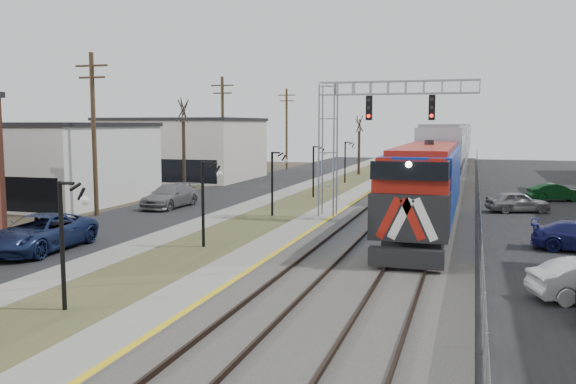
% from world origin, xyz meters
% --- Properties ---
extents(street_west, '(7.00, 120.00, 0.04)m').
position_xyz_m(street_west, '(-11.50, 35.00, 0.02)').
color(street_west, black).
rests_on(street_west, ground).
extents(sidewalk, '(2.00, 120.00, 0.08)m').
position_xyz_m(sidewalk, '(-7.00, 35.00, 0.04)').
color(sidewalk, gray).
rests_on(sidewalk, ground).
extents(grass_median, '(4.00, 120.00, 0.06)m').
position_xyz_m(grass_median, '(-4.00, 35.00, 0.03)').
color(grass_median, '#454C28').
rests_on(grass_median, ground).
extents(platform, '(2.00, 120.00, 0.24)m').
position_xyz_m(platform, '(-1.00, 35.00, 0.12)').
color(platform, gray).
rests_on(platform, ground).
extents(ballast_bed, '(8.00, 120.00, 0.20)m').
position_xyz_m(ballast_bed, '(4.00, 35.00, 0.10)').
color(ballast_bed, '#595651').
rests_on(ballast_bed, ground).
extents(platform_edge, '(0.24, 120.00, 0.01)m').
position_xyz_m(platform_edge, '(-0.12, 35.00, 0.24)').
color(platform_edge, gold).
rests_on(platform_edge, platform).
extents(track_near, '(1.58, 120.00, 0.15)m').
position_xyz_m(track_near, '(2.00, 35.00, 0.28)').
color(track_near, '#2D2119').
rests_on(track_near, ballast_bed).
extents(track_far, '(1.58, 120.00, 0.15)m').
position_xyz_m(track_far, '(5.50, 35.00, 0.28)').
color(track_far, '#2D2119').
rests_on(track_far, ballast_bed).
extents(train, '(3.00, 108.65, 5.33)m').
position_xyz_m(train, '(5.50, 71.33, 2.94)').
color(train, '#1435A9').
rests_on(train, ground).
extents(signal_gantry, '(9.00, 1.07, 8.15)m').
position_xyz_m(signal_gantry, '(1.22, 27.99, 5.59)').
color(signal_gantry, gray).
rests_on(signal_gantry, ground).
extents(lampposts, '(0.14, 62.14, 4.00)m').
position_xyz_m(lampposts, '(-4.00, 18.29, 2.00)').
color(lampposts, black).
rests_on(lampposts, ground).
extents(utility_poles, '(0.28, 80.28, 10.00)m').
position_xyz_m(utility_poles, '(-14.50, 25.00, 5.00)').
color(utility_poles, '#4C3823').
rests_on(utility_poles, ground).
extents(fence, '(0.04, 120.00, 1.60)m').
position_xyz_m(fence, '(8.20, 35.00, 0.80)').
color(fence, gray).
rests_on(fence, ground).
extents(bare_trees, '(12.30, 42.30, 5.95)m').
position_xyz_m(bare_trees, '(-12.66, 38.91, 2.70)').
color(bare_trees, '#382D23').
rests_on(bare_trees, ground).
extents(car_lot_e, '(4.25, 2.79, 1.35)m').
position_xyz_m(car_lot_e, '(10.61, 34.16, 0.67)').
color(car_lot_e, gray).
rests_on(car_lot_e, ground).
extents(car_lot_f, '(4.11, 2.28, 1.28)m').
position_xyz_m(car_lot_f, '(13.67, 41.08, 0.64)').
color(car_lot_f, '#0B3A16').
rests_on(car_lot_f, ground).
extents(car_street_a, '(2.97, 5.99, 1.63)m').
position_xyz_m(car_street_a, '(-10.65, 15.10, 0.82)').
color(car_street_a, '#15224C').
rests_on(car_street_a, ground).
extents(car_street_b, '(2.37, 5.38, 1.54)m').
position_xyz_m(car_street_b, '(-11.92, 29.67, 0.77)').
color(car_street_b, slate).
rests_on(car_street_b, ground).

